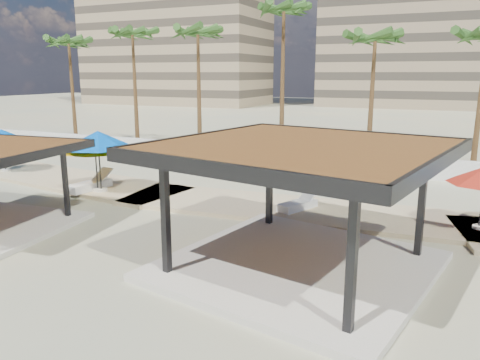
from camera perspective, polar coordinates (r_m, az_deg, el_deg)
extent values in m
plane|color=tan|center=(15.01, -8.71, -9.97)|extent=(200.00, 200.00, 0.00)
cube|color=#C6B284|center=(27.97, -21.07, 0.18)|extent=(16.40, 6.19, 0.24)
cube|color=#C6B284|center=(20.20, 7.07, -3.70)|extent=(16.24, 5.11, 0.24)
cube|color=silver|center=(29.03, 8.70, 2.43)|extent=(56.00, 0.30, 1.20)
cube|color=#937F60|center=(94.22, -7.91, 18.36)|extent=(34.00, 16.00, 30.00)
cube|color=#847259|center=(89.96, 23.08, 17.13)|extent=(38.00, 16.00, 28.00)
cube|color=beige|center=(14.47, 7.06, -10.33)|extent=(8.53, 8.53, 0.22)
cube|color=black|center=(13.31, -9.07, -4.40)|extent=(0.23, 0.23, 3.30)
cube|color=black|center=(17.51, 3.62, -0.07)|extent=(0.23, 0.23, 3.30)
cube|color=black|center=(10.41, 13.48, -9.57)|extent=(0.23, 0.23, 3.30)
cube|color=black|center=(15.43, 21.27, -2.73)|extent=(0.23, 0.23, 3.30)
cube|color=brown|center=(13.47, 7.48, 3.76)|extent=(8.78, 8.78, 0.31)
cube|color=black|center=(10.37, -2.35, 1.13)|extent=(7.49, 1.58, 0.37)
cube|color=black|center=(16.84, 13.53, 5.33)|extent=(7.49, 1.58, 0.37)
cube|color=black|center=(15.56, -4.81, 5.04)|extent=(1.58, 7.49, 0.37)
cube|color=black|center=(12.20, 23.18, 1.88)|extent=(1.58, 7.49, 0.37)
cube|color=black|center=(19.83, -20.51, -0.27)|extent=(0.18, 0.18, 2.75)
cube|color=black|center=(21.68, -24.18, 4.53)|extent=(6.31, 0.74, 0.31)
cube|color=black|center=(17.32, -23.52, 2.75)|extent=(0.74, 6.31, 0.31)
cylinder|color=beige|center=(30.70, -26.66, 1.07)|extent=(0.48, 0.48, 0.11)
cylinder|color=#262628|center=(30.52, -26.87, 3.08)|extent=(0.07, 0.07, 2.30)
cone|color=#0050B8|center=(30.39, -27.05, 4.90)|extent=(2.94, 2.94, 0.67)
cylinder|color=beige|center=(23.90, -16.93, -1.11)|extent=(0.51, 0.51, 0.12)
cylinder|color=#262628|center=(23.66, -17.11, 1.61)|extent=(0.07, 0.07, 2.44)
cone|color=#F8B007|center=(23.49, -17.28, 4.11)|extent=(3.91, 3.91, 0.71)
cylinder|color=beige|center=(19.50, 27.11, -5.13)|extent=(0.46, 0.46, 0.11)
cylinder|color=beige|center=(23.76, -16.54, -1.15)|extent=(0.57, 0.57, 0.14)
cylinder|color=#262628|center=(23.49, -16.74, 1.93)|extent=(0.08, 0.08, 2.74)
cone|color=#0050B8|center=(23.31, -16.93, 4.77)|extent=(3.46, 3.46, 0.80)
cube|color=white|center=(24.23, -17.89, -0.76)|extent=(1.12, 2.36, 0.32)
cube|color=white|center=(24.19, -17.92, -0.31)|extent=(1.12, 2.36, 0.07)
cube|color=white|center=(24.68, -16.38, 0.69)|extent=(0.86, 0.88, 0.58)
cube|color=white|center=(19.93, 7.02, -3.17)|extent=(1.36, 2.00, 0.27)
cube|color=white|center=(19.88, 7.03, -2.73)|extent=(1.36, 2.00, 0.06)
cube|color=white|center=(20.37, 8.41, -1.73)|extent=(0.83, 0.85, 0.48)
cone|color=brown|center=(41.41, -19.74, 9.94)|extent=(0.36, 0.36, 8.41)
ellipsoid|color=#2B531D|center=(41.45, -20.16, 15.39)|extent=(3.00, 3.00, 1.80)
cone|color=brown|center=(37.81, -12.66, 10.55)|extent=(0.36, 0.36, 8.92)
ellipsoid|color=#2B531D|center=(37.90, -12.98, 16.92)|extent=(3.00, 3.00, 1.80)
cone|color=brown|center=(34.02, -5.03, 10.45)|extent=(0.36, 0.36, 8.75)
ellipsoid|color=#2B531D|center=(34.10, -5.17, 17.39)|extent=(3.00, 3.00, 1.80)
cone|color=brown|center=(32.25, 5.19, 11.46)|extent=(0.36, 0.36, 10.05)
ellipsoid|color=#2B531D|center=(32.49, 5.37, 19.91)|extent=(3.00, 3.00, 1.80)
cone|color=brown|center=(30.33, 15.72, 9.07)|extent=(0.36, 0.36, 8.06)
ellipsoid|color=#2B531D|center=(30.35, 16.17, 16.20)|extent=(3.00, 3.00, 1.80)
cone|color=brown|center=(30.19, 27.19, 8.09)|extent=(0.36, 0.36, 8.02)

